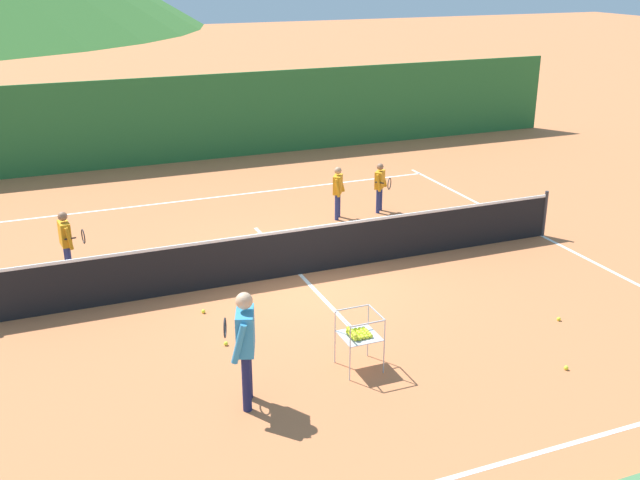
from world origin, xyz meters
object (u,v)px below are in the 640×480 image
tennis_ball_5 (226,343)px  student_1 (338,188)px  tennis_ball_1 (566,368)px  student_0 (66,238)px  tennis_ball_4 (203,311)px  ball_cart (359,334)px  tennis_ball_0 (559,319)px  instructor (245,338)px  tennis_net (300,251)px  student_2 (380,183)px

tennis_ball_5 → student_1: bearing=50.7°
tennis_ball_1 → student_0: bearing=135.6°
tennis_ball_1 → tennis_ball_4: 6.14m
ball_cart → tennis_ball_0: 3.93m
ball_cart → tennis_ball_0: bearing=1.9°
tennis_ball_0 → tennis_ball_4: bearing=155.2°
tennis_ball_1 → instructor: bearing=168.7°
tennis_ball_0 → ball_cart: bearing=-178.1°
tennis_net → student_1: student_1 is taller
tennis_net → tennis_ball_5: 3.15m
tennis_net → student_2: student_2 is taller
instructor → student_0: (-1.93, 5.61, -0.22)m
student_1 → tennis_ball_5: 6.64m
instructor → tennis_ball_0: (5.74, 0.42, -1.00)m
ball_cart → student_0: bearing=125.4°
instructor → student_1: bearing=57.6°
student_1 → tennis_ball_1: 7.85m
tennis_ball_0 → tennis_ball_5: same height
student_1 → tennis_ball_5: size_ratio=18.79×
tennis_net → student_0: (-4.23, 1.60, 0.31)m
tennis_net → instructor: bearing=-119.8°
tennis_ball_5 → tennis_ball_0: bearing=-13.3°
instructor → ball_cart: (1.85, 0.30, -0.44)m
tennis_net → tennis_ball_0: (3.45, -3.59, -0.47)m
tennis_ball_0 → tennis_ball_5: 5.73m
student_1 → tennis_ball_4: 5.75m
student_2 → tennis_ball_4: bearing=-144.2°
tennis_net → tennis_ball_0: bearing=-46.1°
instructor → tennis_ball_4: 3.19m
instructor → student_1: (4.35, 6.85, -0.26)m
tennis_ball_0 → tennis_ball_5: size_ratio=1.00×
instructor → student_1: 8.12m
student_0 → ball_cart: 6.53m
tennis_net → tennis_ball_4: bearing=-155.9°
instructor → tennis_net: bearing=60.2°
ball_cart → student_2: bearing=61.1°
student_0 → tennis_ball_5: size_ratio=19.77×
student_2 → student_0: bearing=-170.0°
student_2 → tennis_ball_0: bearing=-87.9°
tennis_ball_1 → student_2: bearing=84.7°
instructor → tennis_ball_4: size_ratio=25.23×
tennis_net → student_0: student_0 is taller
tennis_ball_1 → tennis_ball_5: same height
student_1 → tennis_ball_5: (-4.18, -5.11, -0.73)m
student_1 → tennis_ball_4: student_1 is taller
student_1 → tennis_net: bearing=-125.8°
ball_cart → tennis_ball_0: size_ratio=13.22×
student_0 → student_1: (6.28, 1.24, -0.04)m
instructor → tennis_ball_5: instructor is taller
tennis_net → ball_cart: 3.74m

